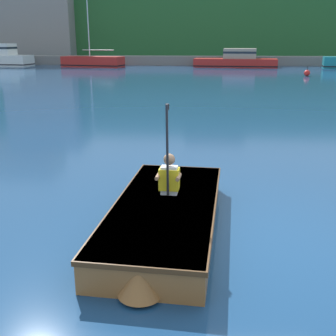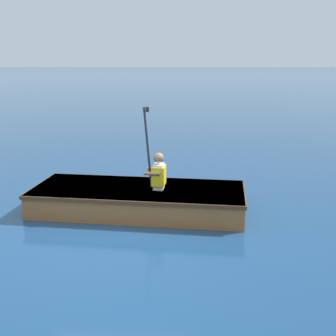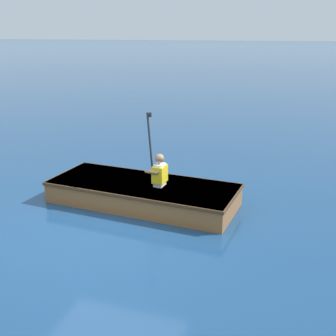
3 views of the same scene
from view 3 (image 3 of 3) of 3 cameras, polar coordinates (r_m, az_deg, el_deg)
The scene contains 3 objects.
ground_plane at distance 7.18m, azimuth -9.22°, elevation -8.08°, with size 300.00×300.00×0.00m, color navy.
rowboat_foreground at distance 8.03m, azimuth -3.78°, elevation -3.18°, with size 1.70×3.76×0.41m.
person_paddler at distance 7.71m, azimuth -1.21°, elevation -0.42°, with size 0.38×0.37×1.36m.
Camera 3 is at (5.70, 3.05, 3.13)m, focal length 45.00 mm.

